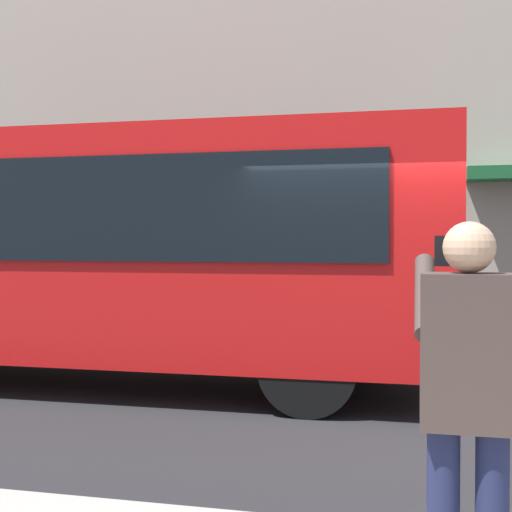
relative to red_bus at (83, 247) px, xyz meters
The scene contains 4 objects.
ground_plane 4.05m from the red_bus, behind, with size 60.00×60.00×0.00m, color #232326.
building_facade_far 8.50m from the red_bus, 120.07° to the right, with size 28.00×1.55×12.00m.
red_bus is the anchor object (origin of this frame).
pedestrian_photographer 6.52m from the red_bus, 131.49° to the left, with size 0.53×0.52×1.70m.
Camera 1 is at (-0.43, 7.47, 1.77)m, focal length 48.54 mm.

